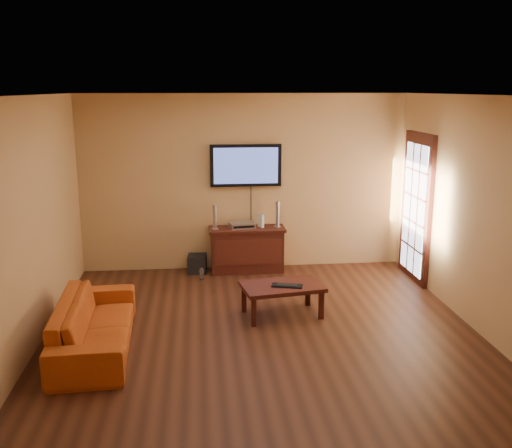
{
  "coord_description": "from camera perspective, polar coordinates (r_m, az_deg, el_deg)",
  "views": [
    {
      "loc": [
        -0.7,
        -6.16,
        2.77
      ],
      "look_at": [
        0.01,
        0.8,
        1.1
      ],
      "focal_mm": 40.0,
      "sensor_mm": 36.0,
      "label": 1
    }
  ],
  "objects": [
    {
      "name": "french_door",
      "position": [
        8.65,
        15.7,
        1.44
      ],
      "size": [
        0.07,
        1.02,
        2.22
      ],
      "color": "black",
      "rests_on": "ground"
    },
    {
      "name": "keyboard",
      "position": [
        7.05,
        3.12,
        -6.16
      ],
      "size": [
        0.4,
        0.24,
        0.02
      ],
      "color": "black",
      "rests_on": "coffee_table"
    },
    {
      "name": "speaker_right",
      "position": [
        8.75,
        2.16,
        0.88
      ],
      "size": [
        0.11,
        0.11,
        0.39
      ],
      "color": "silver",
      "rests_on": "media_console"
    },
    {
      "name": "bottle",
      "position": [
        8.53,
        -5.47,
        -5.0
      ],
      "size": [
        0.06,
        0.06,
        0.18
      ],
      "color": "white",
      "rests_on": "ground"
    },
    {
      "name": "ground_plane",
      "position": [
        6.79,
        0.6,
        -10.65
      ],
      "size": [
        5.0,
        5.0,
        0.0
      ],
      "primitive_type": "plane",
      "color": "black",
      "rests_on": "ground"
    },
    {
      "name": "media_console",
      "position": [
        8.8,
        -0.9,
        -2.55
      ],
      "size": [
        1.16,
        0.44,
        0.69
      ],
      "color": "black",
      "rests_on": "ground"
    },
    {
      "name": "coffee_table",
      "position": [
        7.12,
        2.63,
        -6.5
      ],
      "size": [
        1.07,
        0.74,
        0.4
      ],
      "color": "black",
      "rests_on": "ground"
    },
    {
      "name": "av_receiver",
      "position": [
        8.72,
        -1.43,
        -0.1
      ],
      "size": [
        0.41,
        0.32,
        0.09
      ],
      "primitive_type": "cube",
      "rotation": [
        0.0,
        0.0,
        0.15
      ],
      "color": "silver",
      "rests_on": "media_console"
    },
    {
      "name": "sofa",
      "position": [
        6.48,
        -15.89,
        -8.84
      ],
      "size": [
        0.65,
        1.94,
        0.75
      ],
      "primitive_type": "imported",
      "rotation": [
        0.0,
        0.0,
        1.62
      ],
      "color": "#AC4513",
      "rests_on": "ground"
    },
    {
      "name": "game_console",
      "position": [
        8.76,
        0.5,
        0.34
      ],
      "size": [
        0.09,
        0.15,
        0.2
      ],
      "primitive_type": "cube",
      "rotation": [
        0.0,
        0.0,
        0.36
      ],
      "color": "white",
      "rests_on": "media_console"
    },
    {
      "name": "subwoofer",
      "position": [
        8.84,
        -5.9,
        -3.96
      ],
      "size": [
        0.3,
        0.3,
        0.28
      ],
      "primitive_type": "cube",
      "rotation": [
        0.0,
        0.0,
        -0.08
      ],
      "color": "black",
      "rests_on": "ground"
    },
    {
      "name": "room_walls",
      "position": [
        6.91,
        0.05,
        4.4
      ],
      "size": [
        5.0,
        5.0,
        5.0
      ],
      "color": "tan",
      "rests_on": "ground"
    },
    {
      "name": "speaker_left",
      "position": [
        8.63,
        -4.14,
        0.59
      ],
      "size": [
        0.1,
        0.1,
        0.37
      ],
      "color": "silver",
      "rests_on": "media_console"
    },
    {
      "name": "television",
      "position": [
        8.72,
        -1.03,
        5.88
      ],
      "size": [
        1.09,
        0.08,
        0.64
      ],
      "color": "black",
      "rests_on": "ground"
    }
  ]
}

